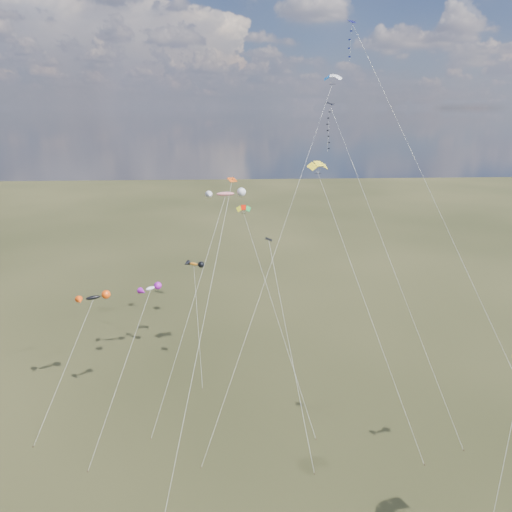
{
  "coord_description": "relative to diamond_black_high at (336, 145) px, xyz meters",
  "views": [
    {
      "loc": [
        -2.47,
        -26.81,
        33.58
      ],
      "look_at": [
        0.0,
        18.0,
        19.0
      ],
      "focal_mm": 32.0,
      "sensor_mm": 36.0,
      "label": 1
    }
  ],
  "objects": [
    {
      "name": "diamond_black_high",
      "position": [
        0.0,
        0.0,
        0.0
      ],
      "size": [
        12.14,
        20.63,
        34.29
      ],
      "color": "black",
      "rests_on": "ground"
    },
    {
      "name": "diamond_navy_tall",
      "position": [
        2.49,
        -4.03,
        6.95
      ],
      "size": [
        16.78,
        26.1,
        42.77
      ],
      "color": "#131252",
      "rests_on": "ground"
    },
    {
      "name": "diamond_black_mid",
      "position": [
        -7.6,
        -10.09,
        -15.72
      ],
      "size": [
        3.83,
        15.71,
        19.43
      ],
      "color": "black",
      "rests_on": "ground"
    },
    {
      "name": "diamond_orange_center",
      "position": [
        -14.73,
        -14.87,
        -11.26
      ],
      "size": [
        7.1,
        20.11,
        26.76
      ],
      "color": "#CE450E",
      "rests_on": "ground"
    },
    {
      "name": "parafoil_yellow",
      "position": [
        -3.11,
        -5.61,
        -1.76
      ],
      "size": [
        10.4,
        15.93,
        28.41
      ],
      "color": "yellow",
      "rests_on": "ground"
    },
    {
      "name": "parafoil_blue_white",
      "position": [
        0.54,
        7.0,
        7.82
      ],
      "size": [
        18.22,
        27.76,
        38.15
      ],
      "color": "blue",
      "rests_on": "ground"
    },
    {
      "name": "parafoil_tricolor",
      "position": [
        -11.19,
        0.24,
        -7.89
      ],
      "size": [
        7.97,
        17.12,
        22.23
      ],
      "color": "yellow",
      "rests_on": "ground"
    },
    {
      "name": "novelty_black_orange",
      "position": [
        -28.89,
        -6.46,
        -16.6
      ],
      "size": [
        6.71,
        10.44,
        13.39
      ],
      "color": "black",
      "rests_on": "ground"
    },
    {
      "name": "novelty_orange_black",
      "position": [
        -17.85,
        1.15,
        -15.36
      ],
      "size": [
        2.67,
        8.52,
        14.58
      ],
      "color": "orange",
      "rests_on": "ground"
    },
    {
      "name": "novelty_white_purple",
      "position": [
        -21.72,
        -9.56,
        -14.42
      ],
      "size": [
        6.59,
        10.97,
        15.5
      ],
      "color": "silver",
      "rests_on": "ground"
    },
    {
      "name": "novelty_redwhite_stripe",
      "position": [
        -13.46,
        -4.94,
        -5.04
      ],
      "size": [
        10.46,
        11.03,
        25.0
      ],
      "color": "red",
      "rests_on": "ground"
    }
  ]
}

